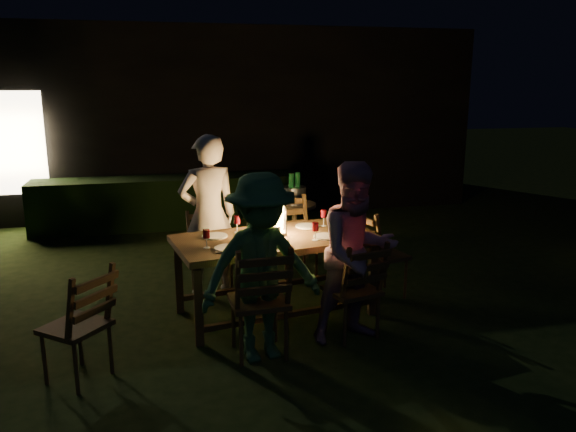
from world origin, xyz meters
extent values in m
plane|color=black|center=(0.00, 0.00, 0.00)|extent=(40.00, 40.00, 0.00)
cube|color=black|center=(0.00, 6.20, 1.60)|extent=(10.00, 4.00, 3.20)
cube|color=#FFE5B2|center=(-2.80, 4.21, 1.35)|extent=(0.90, 0.06, 1.60)
cube|color=black|center=(-0.50, 3.75, 0.40)|extent=(4.20, 0.70, 0.80)
cube|color=#50331A|center=(0.43, -0.10, 0.77)|extent=(2.07, 1.28, 0.06)
cube|color=#50331A|center=(-0.37, -0.64, 0.36)|extent=(0.07, 0.07, 0.71)
cube|color=#50331A|center=(-0.51, 0.15, 0.36)|extent=(0.07, 0.07, 0.71)
cube|color=#50331A|center=(1.37, -0.34, 0.36)|extent=(0.07, 0.07, 0.71)
cube|color=#50331A|center=(1.24, 0.45, 0.36)|extent=(0.07, 0.07, 0.71)
cube|color=#50331A|center=(0.12, -0.91, 0.48)|extent=(0.48, 0.46, 0.04)
cube|color=#50331A|center=(0.12, -1.11, 0.77)|extent=(0.47, 0.18, 0.55)
cube|color=#50331A|center=(1.00, -0.76, 0.44)|extent=(0.51, 0.50, 0.04)
cube|color=#50331A|center=(1.05, -0.94, 0.71)|extent=(0.45, 0.24, 0.50)
cube|color=#50331A|center=(-0.14, 0.57, 0.43)|extent=(0.49, 0.47, 0.04)
cube|color=#50331A|center=(-0.17, 0.75, 0.70)|extent=(0.44, 0.21, 0.50)
cube|color=#50331A|center=(0.85, 0.74, 0.47)|extent=(0.51, 0.50, 0.04)
cube|color=#50331A|center=(0.82, 0.93, 0.76)|extent=(0.47, 0.22, 0.54)
cube|color=#50331A|center=(1.67, 0.12, 0.46)|extent=(0.52, 0.54, 0.04)
cube|color=#50331A|center=(1.47, 0.07, 0.75)|extent=(0.25, 0.47, 0.53)
cube|color=#50331A|center=(-1.34, -1.01, 0.44)|extent=(0.59, 0.60, 0.04)
cube|color=#50331A|center=(-1.20, -1.13, 0.72)|extent=(0.39, 0.42, 0.51)
imported|color=beige|center=(-0.15, 0.64, 0.88)|extent=(0.70, 0.52, 1.75)
imported|color=#B97F9D|center=(1.02, -0.83, 0.81)|extent=(0.88, 0.74, 1.63)
imported|color=#3A7441|center=(0.13, -0.98, 0.79)|extent=(1.11, 0.75, 1.59)
cube|color=white|center=(0.47, -0.04, 0.82)|extent=(0.15, 0.15, 0.03)
cube|color=white|center=(0.47, -0.04, 1.14)|extent=(0.16, 0.16, 0.03)
cylinder|color=#FF9E3F|center=(0.47, -0.04, 0.94)|extent=(0.09, 0.09, 0.18)
cylinder|color=white|center=(-0.15, 0.03, 0.81)|extent=(0.25, 0.25, 0.01)
cylinder|color=white|center=(-0.07, -0.41, 0.81)|extent=(0.25, 0.25, 0.01)
cylinder|color=white|center=(0.84, 0.20, 0.81)|extent=(0.25, 0.25, 0.01)
cylinder|color=white|center=(0.91, -0.24, 0.81)|extent=(0.25, 0.25, 0.01)
cylinder|color=#0F471E|center=(0.19, -0.14, 0.95)|extent=(0.07, 0.07, 0.28)
cube|color=red|center=(0.34, -0.44, 0.81)|extent=(0.18, 0.14, 0.01)
cube|color=red|center=(1.03, -0.30, 0.81)|extent=(0.18, 0.14, 0.01)
cube|color=black|center=(-0.13, -0.50, 0.81)|extent=(0.14, 0.07, 0.01)
cylinder|color=olive|center=(1.04, 1.58, 0.73)|extent=(0.56, 0.56, 0.04)
cylinder|color=olive|center=(1.04, 1.58, 0.37)|extent=(0.06, 0.06, 0.73)
cylinder|color=#A5A8AD|center=(1.04, 1.58, 0.87)|extent=(0.30, 0.30, 0.22)
cylinder|color=#0F471E|center=(0.99, 1.54, 0.92)|extent=(0.07, 0.07, 0.32)
cylinder|color=#0F471E|center=(1.09, 1.62, 0.92)|extent=(0.07, 0.07, 0.32)
camera|label=1|loc=(-0.66, -5.28, 2.28)|focal=35.00mm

